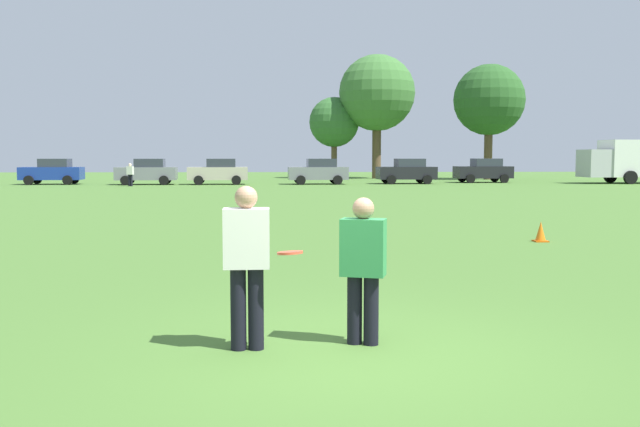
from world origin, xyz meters
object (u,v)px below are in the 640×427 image
object	(u,v)px
traffic_cone	(541,232)
parked_car_center	(219,171)
player_defender	(363,263)
parked_car_near_right	(407,171)
frisbee	(290,253)
player_thrower	(247,258)
parked_car_mid_left	(147,171)
parked_car_mid_right	(319,171)
parked_car_far_right	(484,170)
parked_car_near_left	(52,171)
bystander_sideline_watcher	(130,173)

from	to	relation	value
traffic_cone	parked_car_center	size ratio (longest dim) A/B	0.11
player_defender	parked_car_near_right	distance (m)	43.42
frisbee	traffic_cone	distance (m)	10.82
player_thrower	player_defender	size ratio (longest dim) A/B	1.08
player_defender	parked_car_mid_left	bearing A→B (deg)	104.13
parked_car_mid_left	parked_car_near_right	world-z (taller)	same
parked_car_mid_right	parked_car_far_right	bearing A→B (deg)	11.01
player_thrower	parked_car_near_right	size ratio (longest dim) A/B	0.40
parked_car_near_left	parked_car_mid_left	xyz separation A→B (m)	(6.79, -0.71, 0.00)
frisbee	parked_car_far_right	bearing A→B (deg)	71.57
player_thrower	parked_car_far_right	world-z (taller)	parked_car_far_right
parked_car_far_right	parked_car_near_left	bearing A→B (deg)	-176.64
player_defender	frisbee	world-z (taller)	player_defender
parked_car_mid_left	parked_car_near_right	bearing A→B (deg)	1.90
frisbee	player_thrower	bearing A→B (deg)	166.09
parked_car_center	parked_car_far_right	bearing A→B (deg)	7.20
parked_car_center	parked_car_mid_right	xyz separation A→B (m)	(7.10, 0.03, 0.00)
parked_car_mid_right	parked_car_near_right	distance (m)	6.48
player_thrower	frisbee	xyz separation A→B (m)	(0.45, -0.11, 0.07)
frisbee	parked_car_near_right	world-z (taller)	parked_car_near_right
parked_car_near_right	bystander_sideline_watcher	xyz separation A→B (m)	(-19.16, -3.22, -0.06)
bystander_sideline_watcher	parked_car_mid_left	bearing A→B (deg)	76.91
parked_car_mid_left	parked_car_mid_right	xyz separation A→B (m)	(12.10, 0.10, 0.00)
traffic_cone	parked_car_mid_right	world-z (taller)	parked_car_mid_right
traffic_cone	player_thrower	bearing A→B (deg)	-126.01
parked_car_center	parked_car_near_right	xyz separation A→B (m)	(13.56, 0.55, 0.00)
player_defender	parked_car_far_right	size ratio (longest dim) A/B	0.37
player_defender	parked_car_center	size ratio (longest dim) A/B	0.37
parked_car_mid_left	parked_car_far_right	size ratio (longest dim) A/B	1.00
parked_car_near_left	parked_car_mid_left	size ratio (longest dim) A/B	1.00
parked_car_center	frisbee	bearing A→B (deg)	-83.53
parked_car_near_left	bystander_sideline_watcher	xyz separation A→B (m)	(6.19, -3.31, -0.06)
player_defender	parked_car_far_right	world-z (taller)	parked_car_far_right
player_thrower	bystander_sideline_watcher	size ratio (longest dim) A/B	1.12
frisbee	parked_car_near_right	distance (m)	43.83
player_thrower	parked_car_mid_right	distance (m)	42.40
parked_car_mid_right	bystander_sideline_watcher	world-z (taller)	parked_car_mid_right
frisbee	bystander_sideline_watcher	bearing A→B (deg)	104.69
parked_car_mid_left	parked_car_center	size ratio (longest dim) A/B	1.00
parked_car_far_right	player_thrower	bearing A→B (deg)	-108.99
frisbee	parked_car_center	bearing A→B (deg)	96.47
parked_car_far_right	bystander_sideline_watcher	size ratio (longest dim) A/B	2.81
parked_car_near_left	parked_car_mid_right	world-z (taller)	same
player_defender	traffic_cone	bearing A→B (deg)	59.15
parked_car_near_left	parked_car_far_right	size ratio (longest dim) A/B	1.00
player_thrower	parked_car_far_right	size ratio (longest dim) A/B	0.40
player_thrower	traffic_cone	bearing A→B (deg)	53.99
parked_car_mid_left	parked_car_near_left	bearing A→B (deg)	174.07
player_defender	parked_car_mid_left	world-z (taller)	parked_car_mid_left
parked_car_mid_left	parked_car_center	world-z (taller)	same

